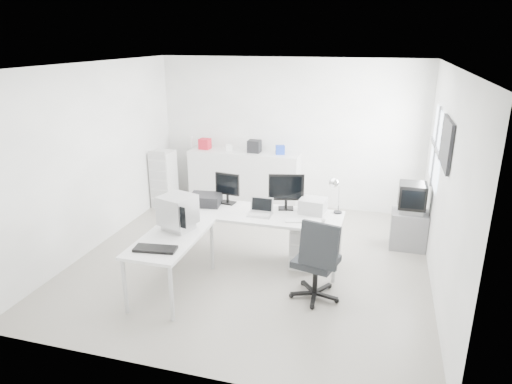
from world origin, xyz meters
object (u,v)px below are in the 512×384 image
(drawer_pedestal, at_px, (306,245))
(crt_monitor, at_px, (178,212))
(lcd_monitor_small, at_px, (227,188))
(filing_cabinet, at_px, (164,179))
(crt_tv, at_px, (412,198))
(laptop, at_px, (260,209))
(main_desk, at_px, (258,236))
(tv_cabinet, at_px, (408,230))
(lcd_monitor_large, at_px, (286,192))
(sideboard, at_px, (244,178))
(laser_printer, at_px, (313,206))
(side_desk, at_px, (172,263))
(inkjet_printer, at_px, (205,200))
(office_chair, at_px, (316,257))

(drawer_pedestal, height_order, crt_monitor, crt_monitor)
(lcd_monitor_small, xyz_separation_m, filing_cabinet, (-1.81, 1.46, -0.45))
(crt_tv, bearing_deg, crt_monitor, -147.55)
(filing_cabinet, bearing_deg, laptop, -36.94)
(main_desk, relative_size, tv_cabinet, 4.07)
(lcd_monitor_small, height_order, crt_monitor, lcd_monitor_small)
(lcd_monitor_large, distance_m, sideboard, 2.37)
(crt_tv, height_order, filing_cabinet, filing_cabinet)
(laser_printer, bearing_deg, laptop, -149.93)
(side_desk, xyz_separation_m, crt_tv, (2.99, 2.15, 0.44))
(laser_printer, distance_m, filing_cabinet, 3.46)
(laser_printer, bearing_deg, tv_cabinet, 36.38)
(inkjet_printer, height_order, crt_tv, crt_tv)
(lcd_monitor_small, bearing_deg, crt_tv, 25.50)
(inkjet_printer, relative_size, laptop, 1.41)
(office_chair, bearing_deg, lcd_monitor_small, 160.05)
(tv_cabinet, distance_m, sideboard, 3.25)
(laptop, bearing_deg, lcd_monitor_large, 49.47)
(drawer_pedestal, height_order, office_chair, office_chair)
(laptop, bearing_deg, office_chair, -36.86)
(crt_tv, bearing_deg, side_desk, -144.27)
(crt_tv, bearing_deg, office_chair, -122.61)
(tv_cabinet, bearing_deg, side_desk, -144.27)
(drawer_pedestal, height_order, crt_tv, crt_tv)
(laptop, relative_size, office_chair, 0.29)
(laptop, bearing_deg, laser_printer, 24.63)
(laser_printer, bearing_deg, inkjet_printer, -170.20)
(crt_monitor, height_order, filing_cabinet, crt_monitor)
(office_chair, xyz_separation_m, sideboard, (-1.85, 2.99, -0.02))
(laser_printer, bearing_deg, filing_cabinet, 159.87)
(main_desk, height_order, crt_tv, crt_tv)
(office_chair, bearing_deg, sideboard, 136.20)
(main_desk, xyz_separation_m, side_desk, (-0.85, -1.10, 0.00))
(inkjet_printer, bearing_deg, sideboard, 84.18)
(drawer_pedestal, xyz_separation_m, tv_cabinet, (1.44, 1.00, -0.00))
(side_desk, xyz_separation_m, drawer_pedestal, (1.55, 1.15, -0.08))
(drawer_pedestal, bearing_deg, main_desk, -175.91)
(main_desk, bearing_deg, crt_tv, 26.15)
(side_desk, bearing_deg, filing_cabinet, 118.25)
(lcd_monitor_large, height_order, crt_tv, lcd_monitor_large)
(inkjet_printer, xyz_separation_m, lcd_monitor_large, (1.20, 0.15, 0.19))
(office_chair, bearing_deg, side_desk, -155.74)
(drawer_pedestal, bearing_deg, sideboard, 126.36)
(lcd_monitor_small, height_order, sideboard, lcd_monitor_small)
(lcd_monitor_small, distance_m, crt_monitor, 1.14)
(side_desk, relative_size, inkjet_printer, 3.08)
(crt_monitor, relative_size, tv_cabinet, 0.82)
(lcd_monitor_large, xyz_separation_m, tv_cabinet, (1.79, 0.80, -0.72))
(office_chair, bearing_deg, inkjet_printer, 168.40)
(drawer_pedestal, relative_size, lcd_monitor_large, 1.13)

